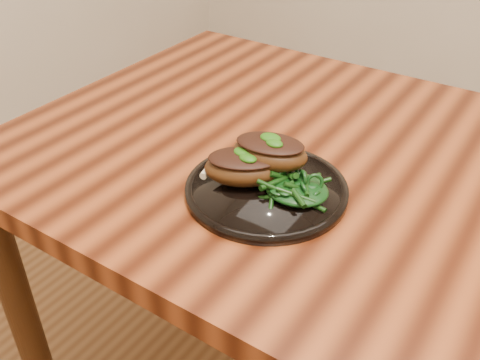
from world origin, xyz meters
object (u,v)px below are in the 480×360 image
Objects in this scene: lamb_chop_front at (243,166)px; greens_heap at (297,186)px; plate at (266,189)px; desk at (468,247)px.

greens_heap is (0.08, 0.01, -0.01)m from lamb_chop_front.
lamb_chop_front is 1.47× the size of greens_heap.
plate is 1.74× the size of lamb_chop_front.
desk is at bearing 32.55° from greens_heap.
plate is 2.55× the size of greens_heap.
desk is 16.73× the size of greens_heap.
lamb_chop_front is at bearing -152.97° from desk.
desk is 0.29m from greens_heap.
lamb_chop_front reaches higher than greens_heap.
lamb_chop_front is 0.09m from greens_heap.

